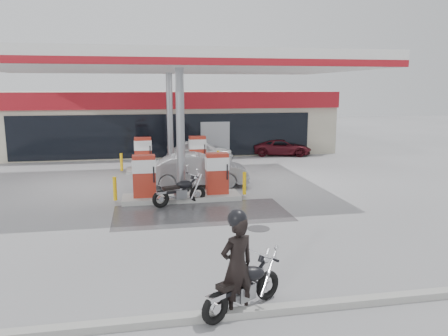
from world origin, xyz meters
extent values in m
plane|color=gray|center=(0.00, 0.00, 0.00)|extent=(90.00, 90.00, 0.00)
cube|color=#4C4C4F|center=(0.50, 0.00, 0.00)|extent=(6.00, 3.00, 0.00)
cylinder|color=#38383A|center=(2.00, -2.00, 0.00)|extent=(0.70, 0.70, 0.01)
cube|color=gray|center=(0.00, -7.00, 0.07)|extent=(28.00, 0.25, 0.15)
cube|color=beige|center=(0.00, 16.00, 2.00)|extent=(22.00, 8.00, 4.00)
cube|color=black|center=(0.00, 11.97, 1.40)|extent=(18.00, 0.10, 2.60)
cube|color=maroon|center=(0.00, 11.90, 3.50)|extent=(22.00, 0.25, 1.00)
cube|color=navy|center=(7.00, 11.85, 3.50)|extent=(3.50, 0.12, 0.80)
cube|color=gray|center=(3.00, 11.93, 1.10)|extent=(1.80, 0.14, 2.20)
cube|color=silver|center=(0.00, 5.00, 5.30)|extent=(16.00, 10.00, 0.60)
cube|color=maroon|center=(0.00, 0.05, 5.12)|extent=(16.00, 0.12, 0.24)
cube|color=maroon|center=(0.00, 9.95, 5.12)|extent=(16.00, 0.12, 0.24)
cylinder|color=gray|center=(0.00, 2.00, 2.59)|extent=(0.32, 0.32, 5.00)
cylinder|color=gray|center=(0.00, 8.00, 2.59)|extent=(0.32, 0.32, 5.00)
cube|color=#9E9E99|center=(0.00, 2.00, 0.09)|extent=(4.50, 1.30, 0.18)
cube|color=maroon|center=(-1.40, 2.00, 0.98)|extent=(0.85, 0.48, 1.60)
cube|color=maroon|center=(1.40, 2.00, 0.98)|extent=(0.85, 0.48, 1.60)
cube|color=silver|center=(-1.40, 2.00, 1.38)|extent=(0.88, 0.52, 0.50)
cube|color=silver|center=(1.40, 2.00, 1.38)|extent=(0.88, 0.52, 0.50)
cylinder|color=#E9B20C|center=(-2.50, 2.00, 0.54)|extent=(0.14, 0.14, 0.90)
cylinder|color=#E9B20C|center=(2.50, 2.00, 0.54)|extent=(0.14, 0.14, 0.90)
cube|color=#9E9E99|center=(0.00, 8.00, 0.09)|extent=(4.50, 1.30, 0.18)
cube|color=maroon|center=(-1.40, 8.00, 0.98)|extent=(0.85, 0.48, 1.60)
cube|color=maroon|center=(1.40, 8.00, 0.98)|extent=(0.85, 0.48, 1.60)
cube|color=silver|center=(-1.40, 8.00, 1.38)|extent=(0.88, 0.52, 0.50)
cube|color=silver|center=(1.40, 8.00, 1.38)|extent=(0.88, 0.52, 0.50)
cylinder|color=#E9B20C|center=(-2.50, 8.00, 0.54)|extent=(0.14, 0.14, 0.90)
cylinder|color=#E9B20C|center=(2.50, 8.00, 0.54)|extent=(0.14, 0.14, 0.90)
torus|color=black|center=(0.98, -6.43, 0.31)|extent=(0.60, 0.44, 0.62)
torus|color=black|center=(-0.23, -7.16, 0.31)|extent=(0.60, 0.44, 0.62)
cube|color=gray|center=(0.41, -6.77, 0.39)|extent=(0.48, 0.42, 0.31)
cube|color=black|center=(0.28, -6.85, 0.49)|extent=(0.84, 0.57, 0.08)
ellipsoid|color=black|center=(0.54, -6.69, 0.72)|extent=(0.66, 0.58, 0.29)
cube|color=black|center=(0.11, -6.96, 0.66)|extent=(0.61, 0.50, 0.10)
cylinder|color=silver|center=(0.81, -6.53, 1.03)|extent=(0.44, 0.68, 0.04)
sphere|color=silver|center=(0.91, -6.47, 0.90)|extent=(0.18, 0.18, 0.18)
cylinder|color=silver|center=(-0.10, -6.92, 0.29)|extent=(0.83, 0.55, 0.08)
imported|color=black|center=(0.24, -6.88, 0.98)|extent=(0.84, 0.70, 1.95)
torus|color=black|center=(0.56, 1.46, 0.32)|extent=(0.66, 0.36, 0.65)
torus|color=black|center=(-0.85, 0.95, 0.32)|extent=(0.66, 0.36, 0.65)
cube|color=gray|center=(-0.10, 1.22, 0.41)|extent=(0.50, 0.39, 0.32)
cube|color=black|center=(-0.26, 1.16, 0.52)|extent=(0.95, 0.43, 0.09)
ellipsoid|color=black|center=(0.05, 1.27, 0.76)|extent=(0.69, 0.53, 0.30)
cube|color=black|center=(-0.46, 1.09, 0.69)|extent=(0.65, 0.45, 0.11)
cylinder|color=silver|center=(0.35, 1.38, 1.08)|extent=(0.32, 0.79, 0.04)
sphere|color=silver|center=(0.47, 1.43, 0.95)|extent=(0.19, 0.19, 0.19)
cylinder|color=silver|center=(-0.66, 1.18, 0.30)|extent=(0.94, 0.41, 0.09)
imported|color=silver|center=(1.83, 10.40, 0.65)|extent=(3.92, 1.74, 1.31)
imported|color=#4C4D51|center=(-1.45, 9.00, 0.80)|extent=(0.78, 0.90, 1.59)
imported|color=gray|center=(0.92, 4.20, 0.72)|extent=(4.47, 1.85, 1.44)
imported|color=#4E111A|center=(7.35, 12.00, 0.51)|extent=(3.97, 2.53, 1.02)
camera|label=1|loc=(-1.44, -14.44, 4.30)|focal=35.00mm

